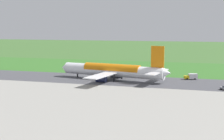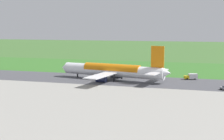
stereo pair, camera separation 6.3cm
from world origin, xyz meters
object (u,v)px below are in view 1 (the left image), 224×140
(airliner_main, at_px, (113,70))
(traffic_cone_orange, at_px, (153,69))
(service_truck_baggage, at_px, (191,76))
(no_stopping_sign, at_px, (160,68))

(airliner_main, bearing_deg, traffic_cone_orange, -105.71)
(airliner_main, height_order, traffic_cone_orange, airliner_main)
(service_truck_baggage, distance_m, no_stopping_sign, 31.35)
(traffic_cone_orange, bearing_deg, airliner_main, 74.29)
(service_truck_baggage, distance_m, traffic_cone_orange, 38.00)
(service_truck_baggage, bearing_deg, no_stopping_sign, -55.34)
(service_truck_baggage, relative_size, no_stopping_sign, 2.33)
(service_truck_baggage, xyz_separation_m, traffic_cone_orange, (22.03, -30.94, -1.13))
(airliner_main, height_order, no_stopping_sign, airliner_main)
(airliner_main, relative_size, traffic_cone_orange, 98.09)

